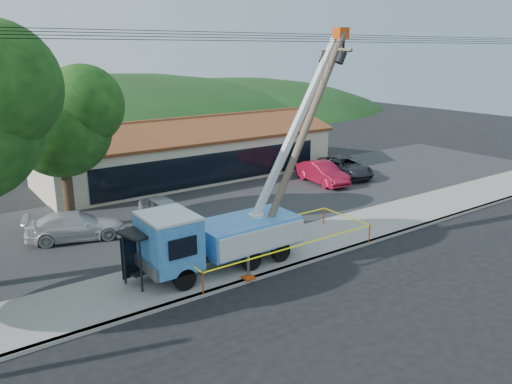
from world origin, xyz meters
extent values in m
plane|color=black|center=(0.00, 0.00, 0.00)|extent=(120.00, 120.00, 0.00)
cube|color=gray|center=(0.00, 2.10, 0.07)|extent=(60.00, 0.25, 0.15)
cube|color=gray|center=(0.00, 4.00, 0.07)|extent=(60.00, 4.00, 0.15)
cube|color=#28282B|center=(0.00, 12.00, 0.05)|extent=(60.00, 12.00, 0.10)
cube|color=#BAA893|center=(4.00, 20.00, 1.70)|extent=(22.00, 8.00, 3.40)
cube|color=black|center=(4.00, 15.98, 1.43)|extent=(18.04, 0.08, 2.21)
cube|color=brown|center=(4.00, 18.00, 3.90)|extent=(22.50, 4.53, 1.52)
cube|color=brown|center=(4.00, 22.00, 3.90)|extent=(22.50, 4.53, 1.52)
cube|color=brown|center=(4.00, 20.00, 4.55)|extent=(22.50, 0.30, 0.25)
cylinder|color=#332316|center=(-7.00, 13.00, 2.09)|extent=(0.56, 0.56, 4.18)
sphere|color=#0E330F|center=(-7.00, 13.00, 5.70)|extent=(5.25, 5.25, 5.25)
sphere|color=#0E330F|center=(-8.05, 13.70, 6.65)|extent=(4.20, 4.20, 4.20)
sphere|color=#0E330F|center=(-5.95, 12.30, 6.84)|extent=(4.20, 4.20, 4.20)
ellipsoid|color=#1A3513|center=(10.00, 55.00, 0.00)|extent=(89.60, 64.00, 32.00)
ellipsoid|color=#1A3513|center=(30.00, 55.00, 0.00)|extent=(72.80, 52.00, 26.00)
cylinder|color=black|center=(0.00, 3.10, 9.94)|extent=(60.00, 0.02, 0.02)
cylinder|color=black|center=(0.00, 3.60, 10.06)|extent=(60.00, 0.02, 0.02)
cylinder|color=black|center=(0.00, 4.10, 10.18)|extent=(60.00, 0.02, 0.02)
cylinder|color=black|center=(0.00, 4.50, 10.30)|extent=(60.00, 0.02, 0.02)
cylinder|color=black|center=(-5.36, 2.78, 0.62)|extent=(0.93, 0.31, 0.93)
cylinder|color=black|center=(-5.36, 4.95, 0.62)|extent=(0.93, 0.31, 0.93)
cylinder|color=black|center=(-2.05, 2.78, 0.62)|extent=(0.93, 0.31, 0.93)
cylinder|color=black|center=(-2.05, 4.95, 0.62)|extent=(0.93, 0.31, 0.93)
cylinder|color=black|center=(-0.40, 2.78, 0.62)|extent=(0.93, 0.31, 0.93)
cylinder|color=black|center=(-0.40, 4.95, 0.62)|extent=(0.93, 0.31, 0.93)
cube|color=black|center=(-2.67, 3.87, 0.88)|extent=(6.83, 1.03, 0.26)
cube|color=blue|center=(-5.47, 3.87, 1.91)|extent=(2.07, 2.48, 2.17)
cube|color=silver|center=(-5.47, 3.87, 3.05)|extent=(2.07, 2.48, 0.12)
cube|color=black|center=(-6.45, 3.87, 2.07)|extent=(0.08, 1.86, 0.93)
cube|color=gray|center=(-6.55, 3.87, 1.09)|extent=(0.16, 2.38, 0.52)
cube|color=blue|center=(-1.53, 3.87, 1.50)|extent=(4.76, 2.48, 1.24)
cylinder|color=silver|center=(-1.02, 3.87, 1.97)|extent=(0.72, 0.72, 0.62)
cube|color=silver|center=(1.35, 3.87, 6.28)|extent=(4.99, 0.29, 8.26)
cube|color=gray|center=(1.66, 3.87, 6.54)|extent=(3.00, 0.19, 4.96)
cube|color=#D3430B|center=(3.72, 3.66, 10.34)|extent=(0.62, 0.52, 0.52)
cube|color=#D3430B|center=(-2.67, 2.11, 0.20)|extent=(0.47, 0.47, 0.08)
cube|color=#D3430B|center=(0.02, 5.63, 0.20)|extent=(0.47, 0.47, 0.08)
cylinder|color=brown|center=(1.17, 3.51, 5.25)|extent=(5.41, 0.35, 10.35)
cube|color=brown|center=(3.33, 3.51, 9.57)|extent=(0.17, 1.95, 0.17)
cylinder|color=black|center=(3.11, 4.05, 9.24)|extent=(0.59, 0.39, 0.66)
cylinder|color=black|center=(3.11, 2.97, 9.24)|extent=(0.59, 0.39, 0.66)
cylinder|color=black|center=(-6.86, 3.61, 1.27)|extent=(0.11, 0.11, 2.25)
cylinder|color=black|center=(-4.86, 4.12, 1.27)|extent=(0.11, 0.11, 2.25)
cylinder|color=black|center=(-7.14, 4.70, 1.27)|extent=(0.11, 0.11, 2.25)
cylinder|color=black|center=(-5.14, 5.21, 1.27)|extent=(0.11, 0.11, 2.25)
cube|color=black|center=(-6.00, 4.41, 2.44)|extent=(2.74, 2.06, 0.11)
cube|color=black|center=(-6.15, 5.00, 1.27)|extent=(2.20, 0.60, 1.88)
cube|color=black|center=(-6.00, 4.41, 0.66)|extent=(2.10, 0.87, 0.08)
cylinder|color=#D3430B|center=(-4.96, 1.99, 0.64)|extent=(0.06, 0.06, 0.99)
cylinder|color=#D3430B|center=(4.71, 1.99, 0.64)|extent=(0.06, 0.06, 0.99)
cylinder|color=#D3430B|center=(4.71, 5.35, 0.64)|extent=(0.06, 0.06, 0.99)
cylinder|color=#D3430B|center=(-4.96, 5.35, 0.64)|extent=(0.06, 0.06, 0.99)
cube|color=#FFFD0D|center=(-0.13, 1.99, 1.09)|extent=(9.67, 0.01, 0.06)
cube|color=#FFFD0D|center=(4.71, 3.67, 1.09)|extent=(0.01, 3.36, 0.06)
cube|color=#FFFD0D|center=(-0.13, 5.35, 1.09)|extent=(9.67, 0.01, 0.06)
cube|color=#FFFD0D|center=(-4.96, 3.67, 1.09)|extent=(0.01, 3.36, 0.06)
imported|color=#B4B5BC|center=(-2.34, 11.07, 0.00)|extent=(1.77, 4.15, 1.40)
imported|color=maroon|center=(10.83, 12.13, 0.00)|extent=(2.20, 4.94, 1.58)
imported|color=silver|center=(-7.25, 11.23, 0.00)|extent=(5.31, 3.30, 1.43)
imported|color=black|center=(13.76, 12.70, 0.00)|extent=(3.63, 5.77, 1.49)
camera|label=1|loc=(-13.73, -14.00, 9.63)|focal=35.00mm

